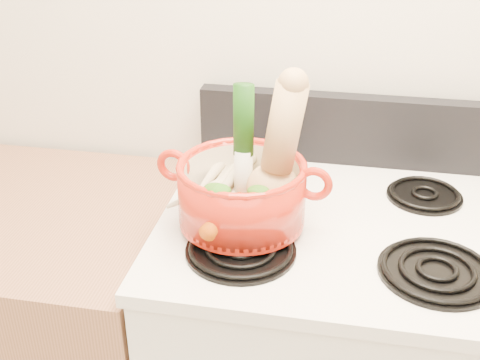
# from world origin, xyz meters

# --- Properties ---
(wall_back) EXTENTS (3.50, 0.02, 2.60)m
(wall_back) POSITION_xyz_m (0.00, 1.75, 1.30)
(wall_back) COLOR silver
(wall_back) RESTS_ON floor
(cooktop) EXTENTS (0.78, 0.67, 0.03)m
(cooktop) POSITION_xyz_m (0.00, 1.40, 0.93)
(cooktop) COLOR silver
(cooktop) RESTS_ON stove_body
(control_backsplash) EXTENTS (0.76, 0.05, 0.18)m
(control_backsplash) POSITION_xyz_m (0.00, 1.70, 1.04)
(control_backsplash) COLOR black
(control_backsplash) RESTS_ON cooktop
(burner_front_left) EXTENTS (0.22, 0.22, 0.02)m
(burner_front_left) POSITION_xyz_m (-0.19, 1.24, 0.96)
(burner_front_left) COLOR black
(burner_front_left) RESTS_ON cooktop
(burner_front_right) EXTENTS (0.22, 0.22, 0.02)m
(burner_front_right) POSITION_xyz_m (0.19, 1.24, 0.96)
(burner_front_right) COLOR black
(burner_front_right) RESTS_ON cooktop
(burner_back_left) EXTENTS (0.17, 0.17, 0.02)m
(burner_back_left) POSITION_xyz_m (-0.19, 1.54, 0.96)
(burner_back_left) COLOR black
(burner_back_left) RESTS_ON cooktop
(burner_back_right) EXTENTS (0.17, 0.17, 0.02)m
(burner_back_right) POSITION_xyz_m (0.19, 1.54, 0.96)
(burner_back_right) COLOR black
(burner_back_right) RESTS_ON cooktop
(dutch_oven) EXTENTS (0.29, 0.29, 0.13)m
(dutch_oven) POSITION_xyz_m (-0.21, 1.33, 1.03)
(dutch_oven) COLOR #B51F0F
(dutch_oven) RESTS_ON burner_front_left
(pot_handle_left) EXTENTS (0.08, 0.02, 0.07)m
(pot_handle_left) POSITION_xyz_m (-0.36, 1.35, 1.08)
(pot_handle_left) COLOR #B51F0F
(pot_handle_left) RESTS_ON dutch_oven
(pot_handle_right) EXTENTS (0.08, 0.02, 0.07)m
(pot_handle_right) POSITION_xyz_m (-0.06, 1.32, 1.08)
(pot_handle_right) COLOR #B51F0F
(pot_handle_right) RESTS_ON dutch_oven
(squash) EXTENTS (0.19, 0.16, 0.30)m
(squash) POSITION_xyz_m (-0.13, 1.35, 1.14)
(squash) COLOR tan
(squash) RESTS_ON dutch_oven
(leek) EXTENTS (0.04, 0.05, 0.28)m
(leek) POSITION_xyz_m (-0.21, 1.36, 1.13)
(leek) COLOR beige
(leek) RESTS_ON dutch_oven
(ginger) EXTENTS (0.11, 0.09, 0.05)m
(ginger) POSITION_xyz_m (-0.17, 1.40, 1.02)
(ginger) COLOR tan
(ginger) RESTS_ON dutch_oven
(parsnip_0) EXTENTS (0.09, 0.21, 0.06)m
(parsnip_0) POSITION_xyz_m (-0.27, 1.35, 1.01)
(parsnip_0) COLOR beige
(parsnip_0) RESTS_ON dutch_oven
(parsnip_1) EXTENTS (0.13, 0.22, 0.06)m
(parsnip_1) POSITION_xyz_m (-0.26, 1.37, 1.03)
(parsnip_1) COLOR beige
(parsnip_1) RESTS_ON dutch_oven
(parsnip_2) EXTENTS (0.05, 0.19, 0.06)m
(parsnip_2) POSITION_xyz_m (-0.22, 1.39, 1.03)
(parsnip_2) COLOR beige
(parsnip_2) RESTS_ON dutch_oven
(parsnip_3) EXTENTS (0.16, 0.15, 0.05)m
(parsnip_3) POSITION_xyz_m (-0.29, 1.33, 1.03)
(parsnip_3) COLOR beige
(parsnip_3) RESTS_ON dutch_oven
(parsnip_4) EXTENTS (0.08, 0.19, 0.05)m
(parsnip_4) POSITION_xyz_m (-0.28, 1.41, 1.04)
(parsnip_4) COLOR beige
(parsnip_4) RESTS_ON dutch_oven
(parsnip_5) EXTENTS (0.09, 0.20, 0.05)m
(parsnip_5) POSITION_xyz_m (-0.24, 1.36, 1.05)
(parsnip_5) COLOR beige
(parsnip_5) RESTS_ON dutch_oven
(carrot_0) EXTENTS (0.06, 0.18, 0.05)m
(carrot_0) POSITION_xyz_m (-0.22, 1.31, 1.02)
(carrot_0) COLOR #DE460B
(carrot_0) RESTS_ON dutch_oven
(carrot_1) EXTENTS (0.07, 0.17, 0.05)m
(carrot_1) POSITION_xyz_m (-0.23, 1.27, 1.02)
(carrot_1) COLOR #D4650A
(carrot_1) RESTS_ON dutch_oven
(carrot_2) EXTENTS (0.07, 0.18, 0.05)m
(carrot_2) POSITION_xyz_m (-0.17, 1.32, 1.03)
(carrot_2) COLOR #CB430A
(carrot_2) RESTS_ON dutch_oven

